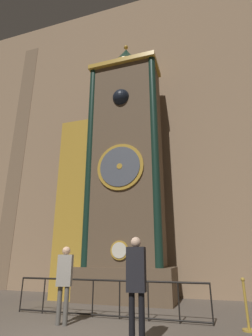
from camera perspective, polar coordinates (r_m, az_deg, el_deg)
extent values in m
cube|color=#997A5B|center=(12.89, 2.06, 9.91)|extent=(24.00, 0.30, 15.26)
cube|color=#7D644B|center=(15.43, -22.37, 3.32)|extent=(0.90, 0.12, 13.73)
cube|color=brown|center=(9.96, 0.00, -23.94)|extent=(3.43, 1.61, 1.12)
cube|color=brown|center=(10.62, 0.00, 2.51)|extent=(2.74, 1.40, 8.38)
cube|color=gold|center=(12.59, -0.15, 20.34)|extent=(2.96, 1.54, 0.20)
cylinder|color=gold|center=(9.22, -1.44, -17.47)|extent=(0.63, 0.05, 0.63)
cylinder|color=silver|center=(9.19, -1.51, -17.47)|extent=(0.52, 0.03, 0.52)
cylinder|color=gold|center=(9.74, -1.30, 0.29)|extent=(1.81, 0.07, 1.81)
cylinder|color=#4C515B|center=(9.70, -1.39, 0.37)|extent=(1.55, 0.04, 1.55)
cylinder|color=gold|center=(9.68, -1.43, 0.41)|extent=(0.22, 0.03, 0.22)
cube|color=#3A2D21|center=(11.50, -0.33, 13.87)|extent=(0.89, 0.42, 0.89)
sphere|color=black|center=(11.15, -1.03, 14.99)|extent=(0.71, 0.71, 0.71)
cylinder|color=#142D23|center=(10.54, -7.85, 2.85)|extent=(0.29, 0.29, 8.38)
cylinder|color=#142D23|center=(9.77, 6.29, 4.56)|extent=(0.29, 0.29, 8.38)
cylinder|color=gold|center=(12.83, 0.00, 20.93)|extent=(1.20, 1.20, 0.30)
cone|color=#163227|center=(13.22, 0.00, 22.96)|extent=(1.14, 1.14, 0.91)
sphere|color=gold|center=(13.61, 0.00, 24.77)|extent=(0.20, 0.20, 0.20)
cube|color=#4C3828|center=(10.94, -10.32, -7.78)|extent=(1.26, 1.19, 6.96)
cube|color=gold|center=(10.41, -11.88, -7.16)|extent=(1.33, 0.06, 6.96)
cylinder|color=black|center=(8.85, -21.81, -24.13)|extent=(0.04, 0.04, 0.90)
cylinder|color=black|center=(8.42, -17.46, -24.91)|extent=(0.04, 0.04, 0.90)
cylinder|color=black|center=(8.04, -12.61, -25.62)|extent=(0.04, 0.04, 0.90)
cylinder|color=black|center=(7.71, -7.25, -26.22)|extent=(0.04, 0.04, 0.90)
cylinder|color=black|center=(7.43, -1.40, -26.63)|extent=(0.04, 0.04, 0.90)
cylinder|color=black|center=(7.23, 4.86, -26.81)|extent=(0.04, 0.04, 0.90)
cylinder|color=black|center=(7.10, 11.43, -26.70)|extent=(0.04, 0.04, 0.90)
cylinder|color=black|center=(7.04, 18.14, -26.28)|extent=(0.04, 0.04, 0.90)
cylinder|color=black|center=(7.51, -4.30, -23.20)|extent=(5.21, 0.05, 0.05)
cylinder|color=black|center=(7.63, -4.47, -29.36)|extent=(5.21, 0.04, 0.04)
cylinder|color=#58554F|center=(7.03, -14.35, -26.96)|extent=(0.11, 0.11, 0.82)
cylinder|color=#58554F|center=(6.94, -12.93, -27.17)|extent=(0.11, 0.11, 0.82)
cube|color=gray|center=(6.91, -13.14, -20.82)|extent=(0.39, 0.30, 0.71)
sphere|color=tan|center=(6.90, -12.86, -17.16)|extent=(0.20, 0.20, 0.20)
cylinder|color=black|center=(5.31, 1.28, -30.07)|extent=(0.11, 0.11, 0.88)
cylinder|color=black|center=(5.26, 3.45, -30.15)|extent=(0.11, 0.11, 0.88)
cube|color=black|center=(5.18, 2.23, -21.10)|extent=(0.35, 0.24, 0.78)
sphere|color=beige|center=(5.18, 2.17, -15.84)|extent=(0.19, 0.19, 0.19)
cylinder|color=#B28E33|center=(6.93, 25.27, -29.33)|extent=(0.28, 0.28, 0.04)
cylinder|color=#B28E33|center=(6.85, 24.69, -25.58)|extent=(0.06, 0.06, 0.96)
sphere|color=#B28E33|center=(6.79, 24.07, -21.29)|extent=(0.09, 0.09, 0.09)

